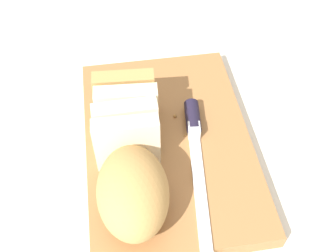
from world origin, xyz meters
TOP-DOWN VIEW (x-y plane):
  - ground_plane at (0.00, 0.00)m, footprint 3.00×3.00m
  - cutting_board at (0.00, 0.00)m, footprint 0.38×0.27m
  - bread_loaf at (-0.06, 0.06)m, footprint 0.26×0.11m
  - bread_knife at (-0.01, -0.04)m, footprint 0.29×0.06m
  - crumb_near_knife at (0.01, 0.02)m, footprint 0.01×0.01m
  - crumb_near_loaf at (-0.00, -0.03)m, footprint 0.00×0.00m
  - crumb_stray_left at (0.03, 0.02)m, footprint 0.01×0.01m
  - crumb_stray_right at (0.04, -0.02)m, footprint 0.01×0.01m

SIDE VIEW (x-z plane):
  - ground_plane at x=0.00m, z-range 0.00..0.00m
  - cutting_board at x=0.00m, z-range 0.00..0.03m
  - crumb_near_loaf at x=0.00m, z-range 0.03..0.03m
  - crumb_stray_left at x=0.03m, z-range 0.03..0.03m
  - crumb_stray_right at x=0.04m, z-range 0.03..0.03m
  - crumb_near_knife at x=0.01m, z-range 0.03..0.03m
  - bread_knife at x=-0.01m, z-range 0.02..0.05m
  - bread_loaf at x=-0.06m, z-range 0.02..0.11m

